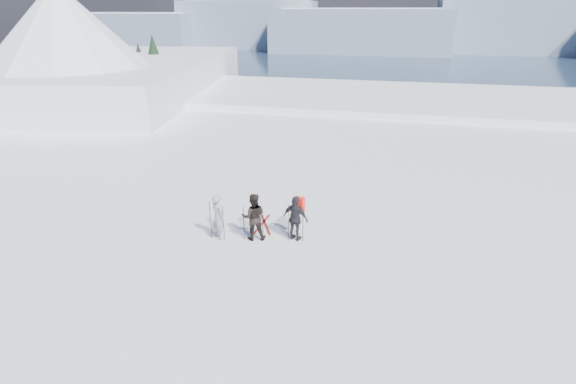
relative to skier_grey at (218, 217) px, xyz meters
The scene contains 9 objects.
lake_basin 28.96m from the skier_grey, 82.18° to the left, with size 820.00×820.00×71.62m.
far_mountain_range 453.85m from the skier_grey, 85.78° to the left, with size 770.00×110.00×53.00m.
near_ridge 35.64m from the skier_grey, 130.00° to the left, with size 31.37×35.68×25.62m.
skier_grey is the anchor object (origin of this frame).
skier_dark 1.22m from the skier_grey, 10.88° to the left, with size 0.82×0.64×1.68m, color black.
skier_pack 2.65m from the skier_grey, 11.28° to the left, with size 0.94×0.39×1.61m, color black.
backpack 2.97m from the skier_grey, 15.84° to the left, with size 0.34×0.19×0.50m, color red.
ski_poles 1.28m from the skier_grey, ahead, with size 3.16×0.59×1.37m.
skis_loose 1.98m from the skier_grey, 48.66° to the left, with size 0.85×1.70×0.03m.
Camera 1 is at (1.88, -10.66, 7.37)m, focal length 28.00 mm.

